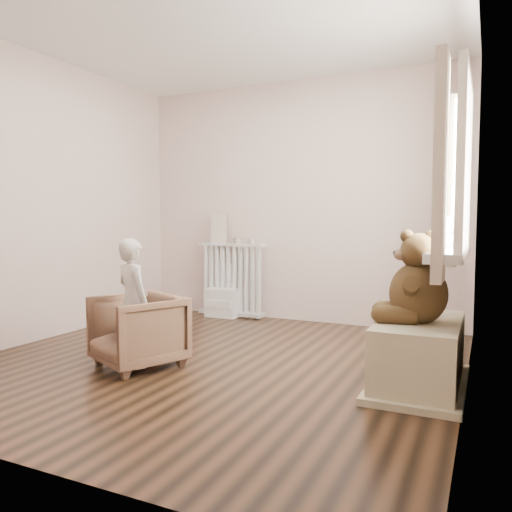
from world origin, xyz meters
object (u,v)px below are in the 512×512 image
at_px(child, 133,302).
at_px(toy_bench, 419,357).
at_px(toy_vanity, 224,292).
at_px(teddy_bear, 418,287).
at_px(plush_cat, 449,234).
at_px(radiator, 232,282).
at_px(armchair, 138,331).

relative_size(child, toy_bench, 1.00).
bearing_deg(child, toy_vanity, -55.07).
distance_m(teddy_bear, plush_cat, 0.57).
relative_size(radiator, child, 0.88).
bearing_deg(plush_cat, toy_bench, -110.24).
relative_size(armchair, toy_bench, 0.62).
height_order(radiator, armchair, radiator).
xyz_separation_m(toy_vanity, child, (0.36, -2.05, 0.22)).
relative_size(toy_vanity, plush_cat, 2.13).
bearing_deg(toy_bench, child, -166.77).
xyz_separation_m(toy_vanity, toy_bench, (2.33, -1.59, -0.08)).
bearing_deg(armchair, teddy_bear, 34.79).
height_order(armchair, toy_bench, armchair).
bearing_deg(plush_cat, teddy_bear, -107.79).
bearing_deg(toy_bench, teddy_bear, -95.52).
height_order(armchair, plush_cat, plush_cat).
bearing_deg(teddy_bear, radiator, 133.04).
relative_size(teddy_bear, plush_cat, 2.11).
relative_size(radiator, armchair, 1.41).
distance_m(radiator, plush_cat, 2.77).
xyz_separation_m(toy_bench, plush_cat, (0.14, 0.37, 0.80)).
xyz_separation_m(radiator, child, (0.28, -2.08, 0.10)).
bearing_deg(teddy_bear, armchair, 179.82).
height_order(armchair, teddy_bear, teddy_bear).
xyz_separation_m(radiator, plush_cat, (2.39, -1.25, 0.61)).
relative_size(toy_vanity, toy_bench, 0.62).
distance_m(armchair, teddy_bear, 2.04).
xyz_separation_m(teddy_bear, plush_cat, (0.15, 0.44, 0.33)).
distance_m(armchair, toy_bench, 2.02).
bearing_deg(plush_cat, radiator, 153.08).
bearing_deg(child, armchair, -65.02).
height_order(toy_bench, teddy_bear, teddy_bear).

